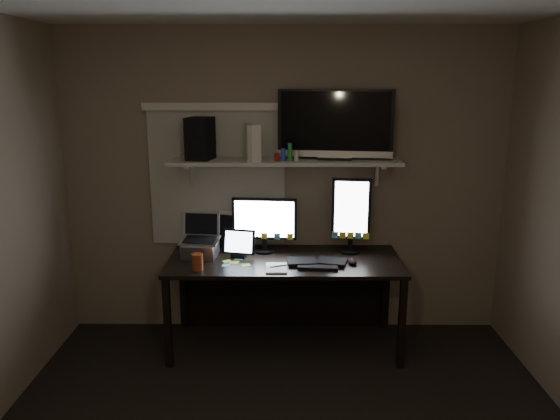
{
  "coord_description": "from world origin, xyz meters",
  "views": [
    {
      "loc": [
        -0.01,
        -2.59,
        2.11
      ],
      "look_at": [
        -0.03,
        1.25,
        1.17
      ],
      "focal_mm": 35.0,
      "sensor_mm": 36.0,
      "label": 1
    }
  ],
  "objects_px": {
    "monitor_landscape": "(264,225)",
    "mouse": "(352,262)",
    "cup": "(197,262)",
    "speaker": "(200,139)",
    "tablet": "(239,243)",
    "laptop": "(200,237)",
    "tv": "(335,125)",
    "monitor_portrait": "(351,215)",
    "game_console": "(253,142)",
    "keyboard": "(317,262)",
    "desk": "(285,275)"
  },
  "relations": [
    {
      "from": "monitor_portrait",
      "to": "tablet",
      "type": "distance_m",
      "value": 0.92
    },
    {
      "from": "keyboard",
      "to": "tv",
      "type": "distance_m",
      "value": 1.06
    },
    {
      "from": "tv",
      "to": "game_console",
      "type": "bearing_deg",
      "value": -169.04
    },
    {
      "from": "monitor_portrait",
      "to": "cup",
      "type": "distance_m",
      "value": 1.27
    },
    {
      "from": "mouse",
      "to": "cup",
      "type": "bearing_deg",
      "value": 177.89
    },
    {
      "from": "desk",
      "to": "monitor_landscape",
      "type": "distance_m",
      "value": 0.44
    },
    {
      "from": "keyboard",
      "to": "tv",
      "type": "height_order",
      "value": "tv"
    },
    {
      "from": "mouse",
      "to": "monitor_landscape",
      "type": "bearing_deg",
      "value": 147.91
    },
    {
      "from": "tablet",
      "to": "cup",
      "type": "relative_size",
      "value": 2.14
    },
    {
      "from": "monitor_landscape",
      "to": "laptop",
      "type": "xyz_separation_m",
      "value": [
        -0.5,
        -0.13,
        -0.06
      ]
    },
    {
      "from": "monitor_landscape",
      "to": "laptop",
      "type": "relative_size",
      "value": 1.56
    },
    {
      "from": "monitor_portrait",
      "to": "speaker",
      "type": "xyz_separation_m",
      "value": [
        -1.18,
        0.02,
        0.6
      ]
    },
    {
      "from": "monitor_portrait",
      "to": "monitor_landscape",
      "type": "bearing_deg",
      "value": -172.59
    },
    {
      "from": "monitor_portrait",
      "to": "game_console",
      "type": "relative_size",
      "value": 2.23
    },
    {
      "from": "monitor_landscape",
      "to": "tv",
      "type": "height_order",
      "value": "tv"
    },
    {
      "from": "keyboard",
      "to": "game_console",
      "type": "xyz_separation_m",
      "value": [
        -0.49,
        0.29,
        0.87
      ]
    },
    {
      "from": "keyboard",
      "to": "mouse",
      "type": "relative_size",
      "value": 4.65
    },
    {
      "from": "monitor_landscape",
      "to": "cup",
      "type": "bearing_deg",
      "value": -133.14
    },
    {
      "from": "laptop",
      "to": "cup",
      "type": "distance_m",
      "value": 0.31
    },
    {
      "from": "monitor_landscape",
      "to": "cup",
      "type": "relative_size",
      "value": 4.27
    },
    {
      "from": "monitor_landscape",
      "to": "speaker",
      "type": "relative_size",
      "value": 1.59
    },
    {
      "from": "tablet",
      "to": "game_console",
      "type": "bearing_deg",
      "value": 63.52
    },
    {
      "from": "tv",
      "to": "speaker",
      "type": "relative_size",
      "value": 2.73
    },
    {
      "from": "desk",
      "to": "game_console",
      "type": "height_order",
      "value": "game_console"
    },
    {
      "from": "tv",
      "to": "monitor_portrait",
      "type": "bearing_deg",
      "value": -9.17
    },
    {
      "from": "monitor_portrait",
      "to": "tv",
      "type": "distance_m",
      "value": 0.72
    },
    {
      "from": "cup",
      "to": "monitor_landscape",
      "type": "bearing_deg",
      "value": 41.63
    },
    {
      "from": "tablet",
      "to": "laptop",
      "type": "bearing_deg",
      "value": -168.26
    },
    {
      "from": "desk",
      "to": "monitor_portrait",
      "type": "distance_m",
      "value": 0.72
    },
    {
      "from": "desk",
      "to": "tv",
      "type": "distance_m",
      "value": 1.26
    },
    {
      "from": "monitor_portrait",
      "to": "laptop",
      "type": "distance_m",
      "value": 1.21
    },
    {
      "from": "laptop",
      "to": "game_console",
      "type": "distance_m",
      "value": 0.84
    },
    {
      "from": "monitor_landscape",
      "to": "mouse",
      "type": "bearing_deg",
      "value": -18.2
    },
    {
      "from": "game_console",
      "to": "tablet",
      "type": "bearing_deg",
      "value": -146.64
    },
    {
      "from": "monitor_portrait",
      "to": "speaker",
      "type": "height_order",
      "value": "speaker"
    },
    {
      "from": "monitor_landscape",
      "to": "tablet",
      "type": "relative_size",
      "value": 1.99
    },
    {
      "from": "monitor_landscape",
      "to": "mouse",
      "type": "height_order",
      "value": "monitor_landscape"
    },
    {
      "from": "monitor_portrait",
      "to": "mouse",
      "type": "relative_size",
      "value": 6.31
    },
    {
      "from": "monitor_portrait",
      "to": "game_console",
      "type": "bearing_deg",
      "value": -172.63
    },
    {
      "from": "mouse",
      "to": "speaker",
      "type": "distance_m",
      "value": 1.5
    },
    {
      "from": "mouse",
      "to": "laptop",
      "type": "xyz_separation_m",
      "value": [
        -1.18,
        0.16,
        0.15
      ]
    },
    {
      "from": "monitor_portrait",
      "to": "tv",
      "type": "bearing_deg",
      "value": 170.92
    },
    {
      "from": "keyboard",
      "to": "tablet",
      "type": "bearing_deg",
      "value": 171.36
    },
    {
      "from": "monitor_landscape",
      "to": "monitor_portrait",
      "type": "bearing_deg",
      "value": 5.21
    },
    {
      "from": "mouse",
      "to": "monitor_portrait",
      "type": "bearing_deg",
      "value": 78.29
    },
    {
      "from": "laptop",
      "to": "speaker",
      "type": "distance_m",
      "value": 0.76
    },
    {
      "from": "mouse",
      "to": "tablet",
      "type": "xyz_separation_m",
      "value": [
        -0.87,
        0.16,
        0.1
      ]
    },
    {
      "from": "tablet",
      "to": "cup",
      "type": "xyz_separation_m",
      "value": [
        -0.28,
        -0.29,
        -0.05
      ]
    },
    {
      "from": "cup",
      "to": "speaker",
      "type": "height_order",
      "value": "speaker"
    },
    {
      "from": "tablet",
      "to": "cup",
      "type": "bearing_deg",
      "value": -121.89
    }
  ]
}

